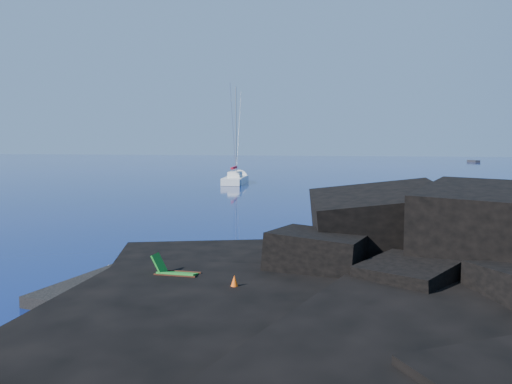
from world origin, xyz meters
The scene contains 10 objects.
ground centered at (0.00, 0.00, 0.00)m, with size 400.00×400.00×0.00m, color #04163C.
headland centered at (13.00, 3.00, 0.00)m, with size 24.00×24.00×3.60m, color black, non-canonical shape.
beach centered at (4.50, 0.50, 0.00)m, with size 8.50×6.00×0.70m, color black.
surf_foam centered at (5.00, 5.00, 0.00)m, with size 10.00×8.00×0.06m, color white, non-canonical shape.
sailboat centered at (-8.35, 45.03, 0.00)m, with size 2.40×11.43×11.98m, color silver, non-canonical shape.
deck_chair centered at (3.84, 0.55, 0.85)m, with size 1.45×0.63×1.00m, color #1C8125, non-canonical shape.
towel centered at (5.24, -0.83, 0.37)m, with size 1.71×0.81×0.04m, color silver.
sunbather centered at (5.24, -0.83, 0.52)m, with size 1.62×0.44×0.24m, color tan, non-canonical shape.
marker_cone centered at (6.02, -0.26, 0.65)m, with size 0.40×0.40×0.61m, color #FD580D.
distant_boat_a centered at (31.86, 133.54, 0.00)m, with size 1.40×4.48×0.60m, color #232227.
Camera 1 is at (10.42, -13.93, 4.78)m, focal length 35.00 mm.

